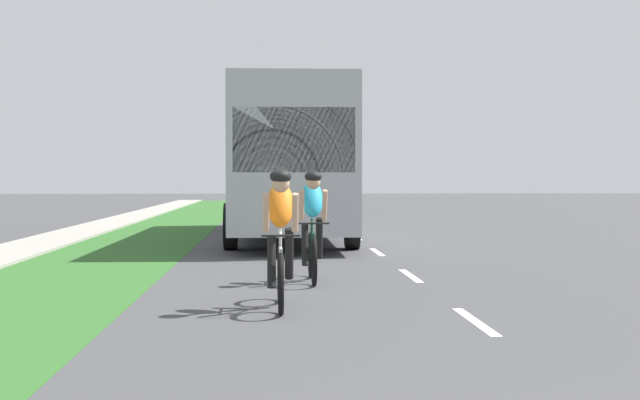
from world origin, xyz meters
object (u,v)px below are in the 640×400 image
at_px(cyclist_lead, 280,237).
at_px(cyclist_trailing, 312,225).
at_px(pickup_black, 279,192).
at_px(bus_silver, 288,157).

bearing_deg(cyclist_lead, cyclist_trailing, 79.42).
bearing_deg(cyclist_trailing, pickup_black, 90.47).
relative_size(cyclist_lead, bus_silver, 0.15).
distance_m(cyclist_trailing, pickup_black, 27.08).
bearing_deg(bus_silver, cyclist_lead, -91.50).
relative_size(cyclist_trailing, pickup_black, 0.34).
bearing_deg(cyclist_lead, bus_silver, 88.50).
bearing_deg(bus_silver, cyclist_trailing, -89.02).
relative_size(cyclist_lead, cyclist_trailing, 1.00).
distance_m(cyclist_lead, cyclist_trailing, 2.62).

